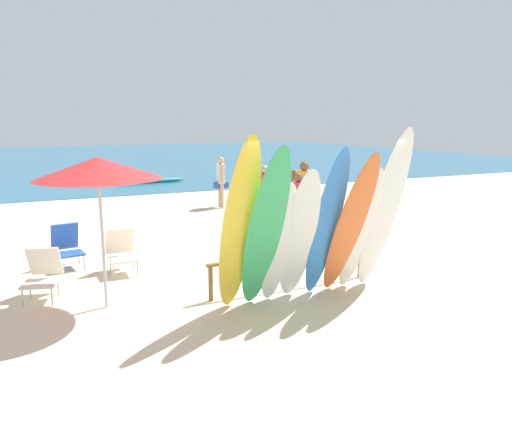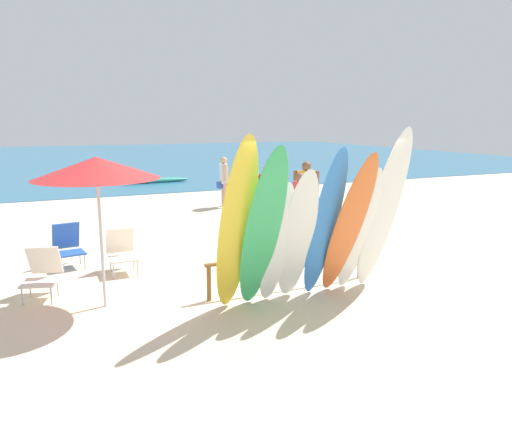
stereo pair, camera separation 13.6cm
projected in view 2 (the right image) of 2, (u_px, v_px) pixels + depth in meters
ground at (138, 186)px, 20.66m from camera, size 60.00×60.00×0.00m
ocean_water at (96, 158)px, 36.34m from camera, size 60.00×40.00×0.02m
surfboard_rack at (290, 261)px, 7.99m from camera, size 2.93×0.07×0.61m
surfboard_yellow_0 at (237, 227)px, 6.72m from camera, size 0.58×0.94×2.61m
surfboard_green_1 at (263, 230)px, 6.82m from camera, size 0.64×1.07×2.47m
surfboard_white_2 at (277, 244)px, 7.14m from camera, size 0.53×0.74×1.94m
surfboard_white_3 at (297, 236)px, 7.22m from camera, size 0.61×0.91×2.12m
surfboard_blue_4 at (325, 225)px, 7.31m from camera, size 0.52×0.91×2.43m
surfboard_orange_5 at (349, 226)px, 7.39m from camera, size 0.65×1.13×2.35m
surfboard_white_6 at (359, 231)px, 7.63m from camera, size 0.49×0.89×2.10m
surfboard_white_7 at (383, 211)px, 7.64m from camera, size 0.61×1.00×2.69m
beachgoer_strolling at (267, 192)px, 12.48m from camera, size 0.62×0.26×1.64m
beachgoer_photographing at (306, 190)px, 12.32m from camera, size 0.55×0.45×1.75m
beachgoer_midbeach at (224, 178)px, 15.51m from camera, size 0.43×0.61×1.64m
beachgoer_by_water at (300, 201)px, 11.27m from camera, size 0.41×0.60×1.58m
beach_chair_red at (42, 271)px, 7.62m from camera, size 0.67×0.82×0.81m
beach_chair_blue at (122, 249)px, 8.90m from camera, size 0.50×0.69×0.82m
beach_chair_striped at (68, 244)px, 9.25m from camera, size 0.59×0.71×0.84m
beach_umbrella at (97, 168)px, 6.90m from camera, size 1.80×1.80×2.26m
distant_boat at (156, 180)px, 21.78m from camera, size 3.15×0.63×0.25m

